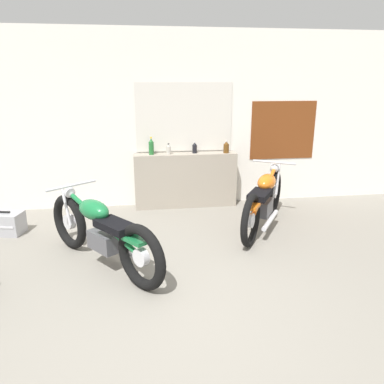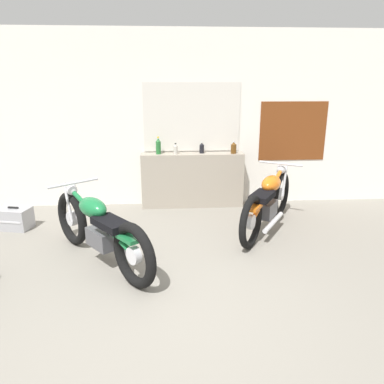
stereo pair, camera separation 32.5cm
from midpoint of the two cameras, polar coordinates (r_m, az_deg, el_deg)
The scene contains 10 objects.
ground_plane at distance 3.44m, azimuth -6.72°, elevation -19.49°, with size 24.00×24.00×0.00m, color gray.
wall_back at distance 6.14m, azimuth -7.78°, elevation 10.70°, with size 10.00×0.07×2.80m.
sill_counter at distance 6.16m, azimuth -2.49°, elevation 1.82°, with size 1.66×0.28×0.89m.
bottle_leftmost at distance 6.00m, azimuth -7.79°, elevation 6.83°, with size 0.08×0.08×0.28m.
bottle_left_center at distance 6.01m, azimuth -5.15°, elevation 6.47°, with size 0.07×0.07×0.17m.
bottle_center at distance 6.08m, azimuth -1.14°, elevation 6.71°, with size 0.07×0.07×0.19m.
bottle_right_center at distance 6.10m, azimuth 3.71°, elevation 6.78°, with size 0.09×0.09×0.20m.
motorcycle_orange at distance 5.31m, azimuth 9.23°, elevation -1.18°, with size 1.15×1.76×0.86m.
motorcycle_green at distance 4.33m, azimuth -15.80°, elevation -5.90°, with size 1.38×1.70×0.85m.
hard_case_silver at distance 5.79m, azimuth -27.95°, elevation -4.25°, with size 0.49×0.39×0.32m.
Camera 1 is at (-0.17, -2.77, 2.03)m, focal length 35.00 mm.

